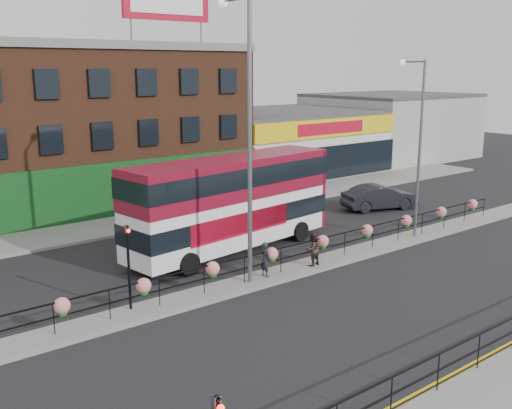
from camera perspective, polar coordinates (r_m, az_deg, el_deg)
ground at (r=26.98m, az=3.99°, el=-6.31°), size 120.00×120.00×0.00m
north_pavement at (r=36.33m, az=-8.87°, el=-1.23°), size 60.00×4.00×0.15m
median at (r=26.95m, az=3.99°, el=-6.16°), size 60.00×1.60×0.15m
yellow_line_inner at (r=21.41m, az=22.22°, el=-12.58°), size 60.00×0.10×0.01m
yellow_line_outer at (r=21.34m, az=22.65°, el=-12.71°), size 60.00×0.10×0.01m
brick_building at (r=41.06m, az=-19.62°, el=6.97°), size 25.00×12.21×10.30m
supermarket at (r=51.35m, az=2.25°, el=5.98°), size 15.00×12.25×5.30m
warehouse_east at (r=61.95m, az=12.69°, el=7.35°), size 14.50×12.00×6.30m
median_railing at (r=26.65m, az=4.03°, el=-4.19°), size 30.04×0.56×1.23m
south_railing at (r=19.24m, az=20.50°, el=-12.25°), size 20.04×0.05×1.12m
double_decker_bus at (r=29.05m, az=-2.35°, el=0.96°), size 11.72×4.06×4.65m
car at (r=38.90m, az=11.70°, el=0.69°), size 4.63×5.86×1.59m
pedestrian_a at (r=25.55m, az=0.88°, el=-5.23°), size 0.59×0.42×1.52m
pedestrian_b at (r=27.02m, az=5.37°, el=-4.23°), size 0.85×0.71×1.56m
lamp_column_west at (r=23.90m, az=-1.04°, el=8.26°), size 0.41×2.01×11.44m
lamp_column_east at (r=31.98m, az=15.08°, el=6.54°), size 0.33×1.60×9.12m
traffic_light_median at (r=22.19m, az=-12.10°, el=-4.15°), size 0.15×0.28×3.65m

